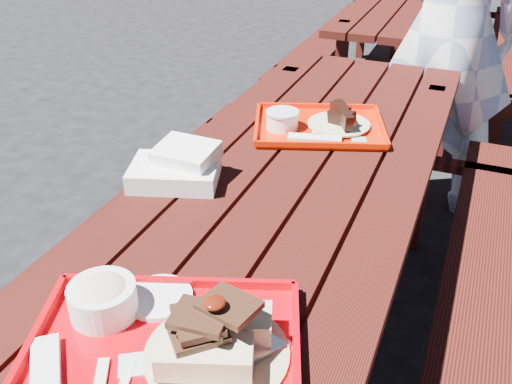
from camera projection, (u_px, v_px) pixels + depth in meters
ground at (273, 381)px, 1.91m from camera, size 60.00×60.00×0.00m
picnic_table_near at (276, 246)px, 1.63m from camera, size 1.41×2.40×0.75m
picnic_table_far at (422, 21)px, 3.86m from camera, size 1.41×2.40×0.75m
near_tray at (164, 333)px, 1.01m from camera, size 0.58×0.52×0.15m
far_tray at (317, 124)px, 1.85m from camera, size 0.50×0.44×0.07m
white_cloth at (178, 167)px, 1.55m from camera, size 0.28×0.24×0.10m
person at (450, 31)px, 2.47m from camera, size 0.69×0.52×1.73m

